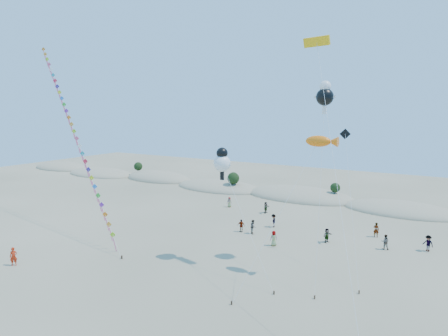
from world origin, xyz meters
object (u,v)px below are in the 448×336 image
Objects in this scene: kite_train at (72,126)px; parafoil_kite at (317,45)px; fish_kite at (321,142)px; flyer_foreground at (14,257)px.

kite_train reaches higher than parafoil_kite.
fish_kite is 0.60× the size of parafoil_kite.
parafoil_kite reaches higher than flyer_foreground.
kite_train is at bearing 68.42° from flyer_foreground.
parafoil_kite is 11.72× the size of flyer_foreground.
fish_kite reaches higher than flyer_foreground.
fish_kite is at bearing -23.26° from flyer_foreground.
flyer_foreground is at bearing -153.34° from fish_kite.
kite_train reaches higher than fish_kite.
parafoil_kite reaches higher than fish_kite.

